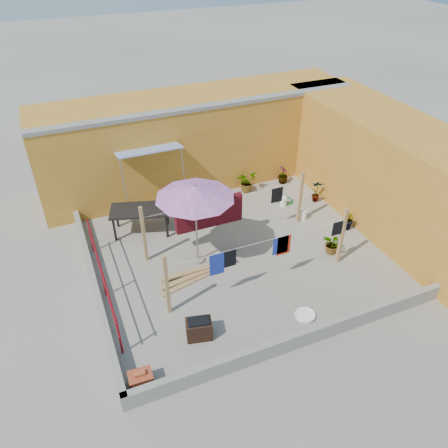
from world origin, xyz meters
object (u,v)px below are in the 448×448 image
(patio_umbrella, at_px, (195,193))
(white_basin, at_px, (305,315))
(brazier, at_px, (199,329))
(water_jug_b, at_px, (303,214))
(water_jug_a, at_px, (283,201))
(green_hose, at_px, (285,200))
(outdoor_table, at_px, (140,211))
(plant_back_a, at_px, (246,182))
(brick_stack, at_px, (141,380))

(patio_umbrella, distance_m, white_basin, 4.15)
(brazier, bearing_deg, water_jug_b, 34.37)
(water_jug_a, distance_m, green_hose, 0.30)
(water_jug_a, distance_m, water_jug_b, 0.97)
(brazier, distance_m, water_jug_b, 5.83)
(outdoor_table, height_order, green_hose, outdoor_table)
(outdoor_table, bearing_deg, water_jug_b, -14.94)
(patio_umbrella, height_order, plant_back_a, patio_umbrella)
(patio_umbrella, xyz_separation_m, brick_stack, (-2.50, -3.39, -2.09))
(water_jug_b, bearing_deg, white_basin, -120.44)
(patio_umbrella, relative_size, brick_stack, 4.94)
(green_hose, bearing_deg, brick_stack, -140.78)
(white_basin, relative_size, water_jug_a, 1.41)
(water_jug_b, relative_size, plant_back_a, 0.50)
(water_jug_a, height_order, green_hose, water_jug_a)
(green_hose, relative_size, plant_back_a, 0.76)
(outdoor_table, xyz_separation_m, green_hose, (5.00, -0.19, -0.72))
(water_jug_a, relative_size, plant_back_a, 0.48)
(white_basin, distance_m, plant_back_a, 6.19)
(brick_stack, height_order, green_hose, brick_stack)
(patio_umbrella, relative_size, green_hose, 4.52)
(brick_stack, bearing_deg, patio_umbrella, 53.66)
(brazier, bearing_deg, patio_umbrella, 70.66)
(water_jug_b, relative_size, green_hose, 0.66)
(brick_stack, bearing_deg, water_jug_b, 32.44)
(green_hose, bearing_deg, outdoor_table, 177.84)
(patio_umbrella, bearing_deg, brick_stack, -126.34)
(white_basin, bearing_deg, water_jug_a, 67.01)
(brick_stack, xyz_separation_m, water_jug_b, (6.39, 4.06, -0.02))
(outdoor_table, xyz_separation_m, water_jug_b, (5.01, -1.34, -0.59))
(white_basin, xyz_separation_m, water_jug_b, (2.18, 3.72, 0.12))
(outdoor_table, relative_size, water_jug_b, 5.24)
(patio_umbrella, bearing_deg, plant_back_a, 45.58)
(brazier, bearing_deg, outdoor_table, 92.38)
(patio_umbrella, xyz_separation_m, brazier, (-0.92, -2.62, -2.01))
(patio_umbrella, relative_size, white_basin, 5.00)
(brazier, relative_size, plant_back_a, 0.90)
(outdoor_table, relative_size, water_jug_a, 5.44)
(brick_stack, relative_size, plant_back_a, 0.69)
(brick_stack, xyz_separation_m, green_hose, (6.38, 5.21, -0.15))
(patio_umbrella, distance_m, water_jug_a, 4.55)
(green_hose, bearing_deg, brazier, -137.27)
(outdoor_table, distance_m, green_hose, 5.05)
(brick_stack, relative_size, brazier, 0.77)
(plant_back_a, bearing_deg, brick_stack, -130.38)
(patio_umbrella, xyz_separation_m, outdoor_table, (-1.11, 2.00, -1.52))
(patio_umbrella, bearing_deg, green_hose, 25.04)
(patio_umbrella, bearing_deg, water_jug_a, 23.72)
(brazier, bearing_deg, green_hose, 42.73)
(plant_back_a, bearing_deg, white_basin, -101.56)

